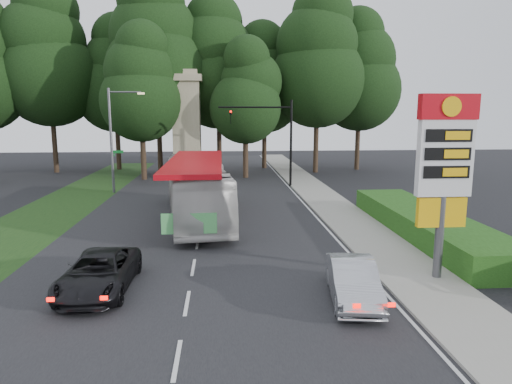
{
  "coord_description": "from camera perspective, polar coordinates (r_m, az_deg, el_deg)",
  "views": [
    {
      "loc": [
        1.19,
        -13.75,
        6.21
      ],
      "look_at": [
        2.93,
        9.02,
        2.2
      ],
      "focal_mm": 32.0,
      "sensor_mm": 36.0,
      "label": 1
    }
  ],
  "objects": [
    {
      "name": "road_surface",
      "position": [
        26.51,
        -6.83,
        -3.64
      ],
      "size": [
        14.0,
        80.0,
        0.02
      ],
      "primitive_type": "cube",
      "color": "black",
      "rests_on": "ground"
    },
    {
      "name": "monument",
      "position": [
        43.88,
        -8.63,
        8.41
      ],
      "size": [
        3.0,
        3.0,
        10.05
      ],
      "color": "gray",
      "rests_on": "ground"
    },
    {
      "name": "tree_center_right",
      "position": [
        48.99,
        -4.75,
        15.56
      ],
      "size": [
        9.24,
        9.24,
        18.15
      ],
      "color": "#2D2116",
      "rests_on": "ground"
    },
    {
      "name": "tree_west_mid",
      "position": [
        51.98,
        -24.56,
        15.14
      ],
      "size": [
        9.8,
        9.8,
        19.25
      ],
      "color": "#2D2116",
      "rests_on": "ground"
    },
    {
      "name": "sedan_silver",
      "position": [
        15.76,
        12.02,
        -10.79
      ],
      "size": [
        2.0,
        4.33,
        1.38
      ],
      "primitive_type": "imported",
      "rotation": [
        0.0,
        0.0,
        -0.13
      ],
      "color": "#ACAEB4",
      "rests_on": "ground"
    },
    {
      "name": "transit_bus",
      "position": [
        26.72,
        -7.5,
        0.26
      ],
      "size": [
        4.48,
        12.83,
        3.5
      ],
      "primitive_type": "imported",
      "rotation": [
        0.0,
        0.0,
        0.12
      ],
      "color": "beige",
      "rests_on": "ground"
    },
    {
      "name": "tree_west_near",
      "position": [
        52.11,
        -17.26,
        13.71
      ],
      "size": [
        8.4,
        8.4,
        16.5
      ],
      "color": "#2D2116",
      "rests_on": "ground"
    },
    {
      "name": "streetlight_signs",
      "position": [
        36.73,
        -17.35,
        6.75
      ],
      "size": [
        2.75,
        0.98,
        8.0
      ],
      "color": "#59595E",
      "rests_on": "ground"
    },
    {
      "name": "tree_monument_right",
      "position": [
        43.35,
        -1.34,
        12.33
      ],
      "size": [
        6.72,
        6.72,
        13.2
      ],
      "color": "#2D2116",
      "rests_on": "ground"
    },
    {
      "name": "suv_charcoal",
      "position": [
        17.13,
        -19.03,
        -9.49
      ],
      "size": [
        2.3,
        4.84,
        1.33
      ],
      "primitive_type": "imported",
      "rotation": [
        0.0,
        0.0,
        -0.02
      ],
      "color": "black",
      "rests_on": "ground"
    },
    {
      "name": "tree_far_east",
      "position": [
        51.12,
        12.9,
        14.36
      ],
      "size": [
        8.68,
        8.68,
        17.05
      ],
      "color": "#2D2116",
      "rests_on": "ground"
    },
    {
      "name": "traffic_signal_mast",
      "position": [
        38.05,
        2.44,
        7.64
      ],
      "size": [
        6.1,
        0.35,
        7.2
      ],
      "color": "black",
      "rests_on": "ground"
    },
    {
      "name": "hedge",
      "position": [
        24.72,
        20.47,
        -3.8
      ],
      "size": [
        3.0,
        14.0,
        1.2
      ],
      "primitive_type": "cube",
      "color": "#1C4512",
      "rests_on": "ground"
    },
    {
      "name": "grass_verge_left",
      "position": [
        34.07,
        -22.58,
        -1.3
      ],
      "size": [
        5.0,
        50.0,
        0.02
      ],
      "primitive_type": "cube",
      "color": "#193814",
      "rests_on": "ground"
    },
    {
      "name": "tree_monument_left",
      "position": [
        43.42,
        -14.26,
        12.92
      ],
      "size": [
        7.28,
        7.28,
        14.3
      ],
      "color": "#2D2116",
      "rests_on": "ground"
    },
    {
      "name": "tree_center_left",
      "position": [
        47.52,
        -12.35,
        16.76
      ],
      "size": [
        10.08,
        10.08,
        19.8
      ],
      "color": "#2D2116",
      "rests_on": "ground"
    },
    {
      "name": "gas_station_pylon",
      "position": [
        17.76,
        22.53,
        3.5
      ],
      "size": [
        2.1,
        0.45,
        6.85
      ],
      "color": "#59595E",
      "rests_on": "ground"
    },
    {
      "name": "sidewalk_right",
      "position": [
        27.47,
        11.2,
        -3.17
      ],
      "size": [
        3.0,
        80.0,
        0.12
      ],
      "primitive_type": "cube",
      "color": "gray",
      "rests_on": "ground"
    },
    {
      "name": "tree_east_mid",
      "position": [
        48.05,
        7.74,
        16.02
      ],
      "size": [
        9.52,
        9.52,
        18.7
      ],
      "color": "#2D2116",
      "rests_on": "ground"
    },
    {
      "name": "tree_east_near",
      "position": [
        51.1,
        1.07,
        13.85
      ],
      "size": [
        8.12,
        8.12,
        15.95
      ],
      "color": "#2D2116",
      "rests_on": "ground"
    },
    {
      "name": "ground",
      "position": [
        15.14,
        -8.76,
        -14.39
      ],
      "size": [
        120.0,
        120.0,
        0.0
      ],
      "primitive_type": "plane",
      "color": "black",
      "rests_on": "ground"
    }
  ]
}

